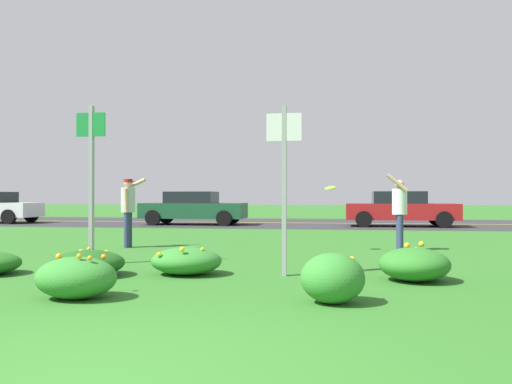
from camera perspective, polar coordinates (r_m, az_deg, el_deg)
The scene contains 15 objects.
ground_plane at distance 14.50m, azimuth 2.02°, elevation -5.43°, with size 120.00×120.00×0.00m, color #2D6B23.
highway_strip at distance 25.30m, azimuth 5.00°, elevation -3.26°, with size 120.00×9.50×0.01m, color #2D2D30.
highway_center_stripe at distance 25.30m, azimuth 5.00°, elevation -3.25°, with size 120.00×0.16×0.00m, color yellow.
daylily_clump_mid_left at distance 6.56m, azimuth 8.04°, elevation -8.94°, with size 0.76×0.73×0.60m.
daylily_clump_mid_center at distance 8.90m, azimuth -7.32°, elevation -7.19°, with size 1.15×1.03×0.48m.
daylily_clump_front_left at distance 8.52m, azimuth 16.27°, elevation -7.29°, with size 1.05×1.10×0.56m.
daylily_clump_mid_right at distance 7.15m, azimuth -18.35°, elevation -8.52°, with size 1.02×0.87×0.58m.
daylily_clump_front_center at distance 9.08m, azimuth -17.23°, elevation -7.14°, with size 1.15×1.14×0.43m.
sign_post_near_path at distance 10.53m, azimuth -16.90°, elevation 2.31°, with size 0.56×0.10×2.94m.
sign_post_by_roadside at distance 8.65m, azimuth 2.97°, elevation 2.03°, with size 0.56×0.10×2.71m.
person_thrower_red_cap_gray_shirt at distance 13.72m, azimuth -13.26°, elevation -1.39°, with size 0.56×0.50×1.72m.
person_catcher_white_shirt at distance 12.99m, azimuth 14.82°, elevation -1.64°, with size 0.49×0.50×1.79m.
frisbee_lime at distance 12.57m, azimuth 7.78°, elevation 0.41°, with size 0.26×0.25×0.13m.
car_dark_green_center_left at distance 23.96m, azimuth -6.60°, elevation -1.66°, with size 4.50×2.00×1.45m.
car_red_center_right at distance 23.21m, azimuth 14.92°, elevation -1.69°, with size 4.50×2.00×1.45m.
Camera 1 is at (1.74, -3.47, 1.28)m, focal length 38.12 mm.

